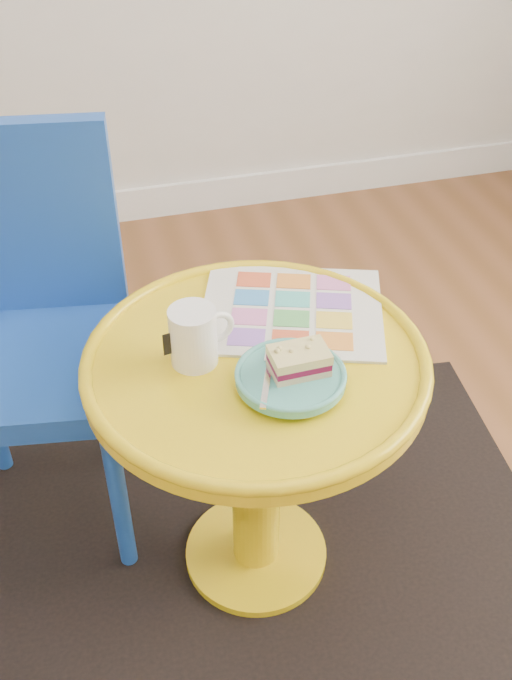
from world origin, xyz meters
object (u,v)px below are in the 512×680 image
object	(u,v)px
side_table	(256,424)
plate	(291,377)
mug	(195,335)
chair	(27,321)
newspaper	(292,310)

from	to	relation	value
side_table	plate	xyz separation A→B (m)	(0.04, -0.08, 0.18)
mug	plate	bearing A→B (deg)	-48.17
chair	newspaper	distance (m)	0.53
chair	plate	xyz separation A→B (m)	(0.42, -0.39, 0.09)
newspaper	plate	world-z (taller)	plate
chair	plate	world-z (taller)	chair
side_table	newspaper	bearing A→B (deg)	48.27
mug	plate	xyz separation A→B (m)	(0.14, -0.10, -0.04)
chair	plate	distance (m)	0.58
mug	newspaper	bearing A→B (deg)	13.77
newspaper	mug	distance (m)	0.23
plate	mug	bearing A→B (deg)	142.36
side_table	mug	world-z (taller)	mug
plate	side_table	bearing A→B (deg)	113.25
mug	plate	distance (m)	0.18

